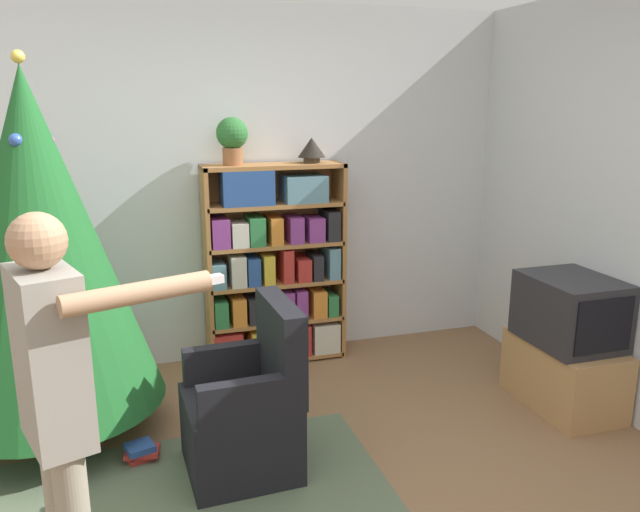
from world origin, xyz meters
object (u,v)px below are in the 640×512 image
object	(u,v)px
christmas_tree	(39,244)
standing_person	(58,403)
television	(570,310)
potted_plant	(232,137)
armchair	(248,413)
table_lamp	(312,149)
bookshelf	(275,269)

from	to	relation	value
christmas_tree	standing_person	bearing A→B (deg)	-82.40
television	potted_plant	xyz separation A→B (m)	(-1.87, 1.29, 1.03)
armchair	standing_person	world-z (taller)	standing_person
standing_person	christmas_tree	bearing A→B (deg)	168.89
television	table_lamp	xyz separation A→B (m)	(-1.30, 1.29, 0.94)
christmas_tree	television	bearing A→B (deg)	-10.85
christmas_tree	potted_plant	distance (m)	1.49
bookshelf	potted_plant	bearing A→B (deg)	178.27
bookshelf	christmas_tree	size ratio (longest dim) A/B	0.68
armchair	standing_person	size ratio (longest dim) A/B	0.58
christmas_tree	potted_plant	world-z (taller)	christmas_tree
bookshelf	christmas_tree	xyz separation A→B (m)	(-1.49, -0.69, 0.45)
potted_plant	standing_person	bearing A→B (deg)	-113.78
television	standing_person	world-z (taller)	standing_person
bookshelf	table_lamp	size ratio (longest dim) A/B	7.43
armchair	potted_plant	world-z (taller)	potted_plant
bookshelf	standing_person	bearing A→B (deg)	-119.56
bookshelf	standing_person	distance (m)	2.60
television	christmas_tree	distance (m)	3.17
standing_person	potted_plant	distance (m)	2.58
bookshelf	armchair	size ratio (longest dim) A/B	1.61
armchair	potted_plant	xyz separation A→B (m)	(0.20, 1.38, 1.35)
television	armchair	size ratio (longest dim) A/B	0.65
christmas_tree	potted_plant	bearing A→B (deg)	30.25
armchair	potted_plant	bearing A→B (deg)	169.37
potted_plant	table_lamp	size ratio (longest dim) A/B	1.64
christmas_tree	potted_plant	size ratio (longest dim) A/B	6.62
bookshelf	potted_plant	size ratio (longest dim) A/B	4.51
television	table_lamp	distance (m)	2.06
television	table_lamp	size ratio (longest dim) A/B	2.97
christmas_tree	armchair	xyz separation A→B (m)	(1.01, -0.67, -0.84)
christmas_tree	table_lamp	world-z (taller)	christmas_tree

